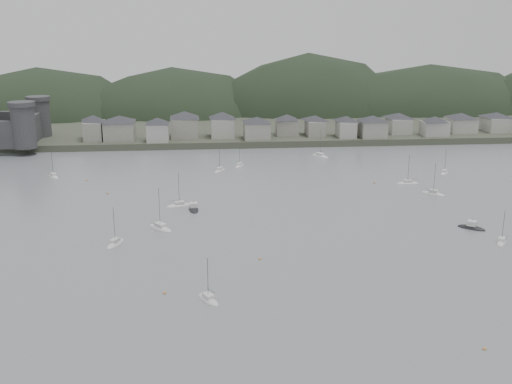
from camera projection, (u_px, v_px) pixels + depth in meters
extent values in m
plane|color=slate|center=(293.00, 329.00, 116.13)|extent=(900.00, 900.00, 0.00)
cube|color=#383D2D|center=(225.00, 108.00, 398.61)|extent=(900.00, 250.00, 3.00)
ellipsoid|color=black|center=(43.00, 135.00, 369.68)|extent=(138.98, 92.48, 81.13)
ellipsoid|color=black|center=(174.00, 132.00, 377.57)|extent=(132.08, 90.41, 79.74)
ellipsoid|color=black|center=(307.00, 134.00, 385.81)|extent=(133.88, 88.37, 101.41)
ellipsoid|color=black|center=(426.00, 130.00, 387.11)|extent=(165.81, 81.78, 82.55)
cylinder|color=#363538|center=(24.00, 127.00, 263.83)|extent=(10.00, 10.00, 18.00)
cylinder|color=#363538|center=(40.00, 119.00, 290.81)|extent=(10.00, 10.00, 17.00)
cube|color=#363538|center=(33.00, 129.00, 278.06)|extent=(3.50, 30.00, 12.00)
cube|color=gray|center=(94.00, 131.00, 282.82)|extent=(8.34, 12.91, 8.59)
pyramid|color=#29292F|center=(93.00, 118.00, 281.26)|extent=(15.78, 15.78, 3.01)
cube|color=gray|center=(120.00, 131.00, 283.29)|extent=(13.68, 13.35, 8.36)
pyramid|color=#29292F|center=(119.00, 119.00, 281.77)|extent=(20.07, 20.07, 2.93)
cube|color=#A19F97|center=(158.00, 132.00, 279.83)|extent=(9.78, 10.20, 8.08)
pyramid|color=#29292F|center=(157.00, 121.00, 278.36)|extent=(14.83, 14.83, 2.83)
cube|color=gray|center=(185.00, 127.00, 290.01)|extent=(12.59, 13.33, 9.09)
pyramid|color=#29292F|center=(184.00, 115.00, 288.36)|extent=(19.24, 19.24, 3.18)
cube|color=#A19F97|center=(222.00, 128.00, 290.15)|extent=(10.74, 12.17, 8.87)
pyramid|color=#29292F|center=(222.00, 115.00, 288.54)|extent=(17.01, 17.01, 3.10)
cube|color=gray|center=(257.00, 131.00, 285.41)|extent=(11.63, 12.09, 7.69)
pyramid|color=#29292F|center=(257.00, 120.00, 284.02)|extent=(17.61, 17.61, 2.69)
cube|color=gray|center=(287.00, 127.00, 295.13)|extent=(10.37, 9.35, 7.44)
pyramid|color=#29292F|center=(287.00, 117.00, 293.78)|extent=(14.65, 14.65, 2.60)
cube|color=gray|center=(315.00, 128.00, 294.06)|extent=(8.24, 12.20, 7.22)
pyramid|color=#29292F|center=(315.00, 118.00, 292.75)|extent=(15.17, 15.17, 2.53)
cube|color=#A19F97|center=(346.00, 129.00, 290.24)|extent=(8.06, 10.91, 7.46)
pyramid|color=#29292F|center=(346.00, 119.00, 288.89)|extent=(14.08, 14.08, 2.61)
cube|color=gray|center=(372.00, 129.00, 289.89)|extent=(11.73, 11.78, 7.66)
pyramid|color=#29292F|center=(373.00, 118.00, 288.50)|extent=(17.46, 17.46, 2.68)
cube|color=#A19F97|center=(398.00, 125.00, 300.80)|extent=(10.19, 13.02, 7.33)
pyramid|color=#29292F|center=(399.00, 115.00, 299.47)|extent=(17.23, 17.23, 2.57)
cube|color=#A19F97|center=(434.00, 129.00, 293.71)|extent=(11.70, 9.81, 6.88)
pyramid|color=#29292F|center=(435.00, 119.00, 292.47)|extent=(15.97, 15.97, 2.41)
cube|color=#A19F97|center=(461.00, 125.00, 303.69)|extent=(12.83, 12.48, 7.00)
pyramid|color=#29292F|center=(462.00, 115.00, 302.42)|extent=(18.79, 18.79, 2.45)
cube|color=#A19F97|center=(496.00, 124.00, 305.83)|extent=(11.07, 13.50, 6.97)
pyramid|color=#29292F|center=(497.00, 115.00, 304.57)|extent=(18.25, 18.25, 2.44)
ellipsoid|color=silver|center=(220.00, 171.00, 238.03)|extent=(5.90, 8.07, 1.56)
cube|color=silver|center=(220.00, 168.00, 237.74)|extent=(2.81, 3.22, 0.70)
cylinder|color=#3F3F42|center=(220.00, 158.00, 236.68)|extent=(0.12, 0.12, 9.77)
cylinder|color=#3F3F42|center=(218.00, 166.00, 238.72)|extent=(1.75, 3.15, 0.10)
ellipsoid|color=silver|center=(239.00, 166.00, 245.75)|extent=(5.25, 7.51, 1.45)
cube|color=silver|center=(239.00, 164.00, 245.48)|extent=(2.54, 2.97, 0.70)
cylinder|color=#3F3F42|center=(239.00, 155.00, 244.50)|extent=(0.12, 0.12, 9.04)
cylinder|color=#3F3F42|center=(238.00, 162.00, 246.40)|extent=(1.52, 2.97, 0.10)
ellipsoid|color=silver|center=(320.00, 157.00, 263.06)|extent=(7.85, 9.58, 1.90)
cube|color=silver|center=(320.00, 154.00, 262.73)|extent=(3.60, 3.93, 0.70)
cylinder|color=#3F3F42|center=(320.00, 143.00, 261.42)|extent=(0.12, 0.12, 11.89)
cylinder|color=#3F3F42|center=(322.00, 152.00, 264.02)|extent=(2.48, 3.60, 0.10)
ellipsoid|color=silver|center=(501.00, 243.00, 161.04)|extent=(5.71, 7.03, 1.39)
cube|color=silver|center=(502.00, 239.00, 160.77)|extent=(2.62, 2.88, 0.70)
cylinder|color=#3F3F42|center=(503.00, 226.00, 159.83)|extent=(0.12, 0.12, 8.70)
cylinder|color=#3F3F42|center=(507.00, 238.00, 159.69)|extent=(1.82, 2.66, 0.10)
ellipsoid|color=silver|center=(444.00, 173.00, 234.20)|extent=(6.31, 7.24, 1.46)
cube|color=silver|center=(445.00, 171.00, 233.93)|extent=(2.84, 3.01, 0.70)
cylinder|color=#3F3F42|center=(445.00, 161.00, 232.93)|extent=(0.12, 0.12, 9.15)
cylinder|color=#3F3F42|center=(442.00, 169.00, 234.71)|extent=(2.08, 2.68, 0.10)
ellipsoid|color=silver|center=(433.00, 194.00, 205.93)|extent=(7.86, 7.74, 1.67)
cube|color=silver|center=(433.00, 191.00, 205.63)|extent=(3.38, 3.36, 0.70)
cylinder|color=#3F3F42|center=(434.00, 179.00, 204.48)|extent=(0.12, 0.12, 10.45)
cylinder|color=#3F3F42|center=(432.00, 190.00, 204.38)|extent=(2.77, 2.69, 0.10)
ellipsoid|color=silver|center=(115.00, 244.00, 159.90)|extent=(5.28, 8.27, 1.58)
cube|color=silver|center=(115.00, 240.00, 159.61)|extent=(2.64, 3.21, 0.70)
cylinder|color=#3F3F42|center=(114.00, 226.00, 158.53)|extent=(0.12, 0.12, 9.87)
cylinder|color=#3F3F42|center=(116.00, 240.00, 158.24)|extent=(1.41, 3.34, 0.10)
ellipsoid|color=silver|center=(179.00, 206.00, 192.78)|extent=(8.97, 5.31, 1.71)
cube|color=silver|center=(179.00, 202.00, 192.47)|extent=(3.43, 2.73, 0.70)
cylinder|color=#3F3F42|center=(179.00, 189.00, 191.30)|extent=(0.12, 0.12, 10.68)
cylinder|color=#3F3F42|center=(175.00, 200.00, 192.66)|extent=(3.68, 1.32, 0.10)
ellipsoid|color=silver|center=(53.00, 177.00, 228.84)|extent=(6.17, 7.65, 1.51)
cube|color=silver|center=(53.00, 174.00, 228.56)|extent=(2.84, 3.13, 0.70)
cylinder|color=#3F3F42|center=(52.00, 164.00, 227.53)|extent=(0.12, 0.12, 9.46)
cylinder|color=#3F3F42|center=(50.00, 173.00, 227.25)|extent=(1.95, 2.90, 0.10)
ellipsoid|color=silver|center=(208.00, 300.00, 127.86)|extent=(5.64, 7.56, 1.47)
cube|color=silver|center=(208.00, 295.00, 127.58)|extent=(2.67, 3.03, 0.70)
cylinder|color=#3F3F42|center=(208.00, 279.00, 126.58)|extent=(0.12, 0.12, 9.18)
cylinder|color=#3F3F42|center=(211.00, 291.00, 128.60)|extent=(1.70, 2.93, 0.10)
ellipsoid|color=silver|center=(160.00, 229.00, 171.83)|extent=(8.41, 9.09, 1.88)
cube|color=silver|center=(160.00, 224.00, 171.49)|extent=(3.71, 3.84, 0.70)
cylinder|color=#3F3F42|center=(159.00, 208.00, 170.21)|extent=(0.12, 0.12, 11.75)
cylinder|color=#3F3F42|center=(156.00, 224.00, 170.02)|extent=(2.83, 3.27, 0.10)
ellipsoid|color=silver|center=(408.00, 184.00, 219.19)|extent=(8.23, 2.71, 1.64)
cube|color=silver|center=(408.00, 181.00, 218.89)|extent=(2.89, 1.83, 0.70)
cylinder|color=#3F3F42|center=(409.00, 169.00, 217.77)|extent=(0.12, 0.12, 10.26)
cylinder|color=#3F3F42|center=(412.00, 179.00, 218.89)|extent=(3.69, 0.14, 0.10)
ellipsoid|color=black|center=(471.00, 228.00, 172.03)|extent=(7.75, 7.20, 1.72)
cube|color=silver|center=(472.00, 223.00, 171.62)|extent=(3.20, 3.18, 1.40)
cylinder|color=#3F3F42|center=(472.00, 220.00, 171.38)|extent=(0.10, 0.10, 1.20)
ellipsoid|color=black|center=(194.00, 210.00, 189.04)|extent=(3.56, 8.25, 1.77)
cube|color=silver|center=(194.00, 205.00, 188.63)|extent=(2.44, 2.59, 1.40)
cylinder|color=#3F3F42|center=(193.00, 202.00, 188.39)|extent=(0.10, 0.10, 1.20)
sphere|color=#C98B43|center=(374.00, 183.00, 220.17)|extent=(0.70, 0.70, 0.70)
sphere|color=#C98B43|center=(165.00, 293.00, 130.91)|extent=(0.70, 0.70, 0.70)
sphere|color=#C98B43|center=(484.00, 349.00, 108.67)|extent=(0.70, 0.70, 0.70)
sphere|color=#C98B43|center=(87.00, 180.00, 223.26)|extent=(0.70, 0.70, 0.70)
sphere|color=#C98B43|center=(260.00, 259.00, 149.64)|extent=(0.70, 0.70, 0.70)
sphere|color=#C98B43|center=(107.00, 193.00, 206.54)|extent=(0.70, 0.70, 0.70)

